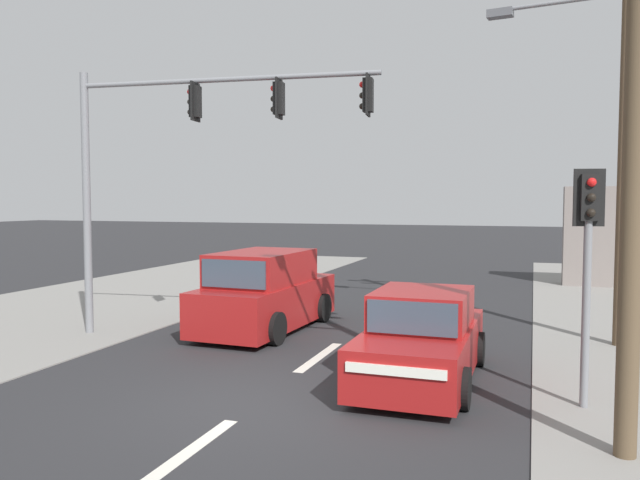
{
  "coord_description": "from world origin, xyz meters",
  "views": [
    {
      "loc": [
        3.97,
        -8.51,
        3.1
      ],
      "look_at": [
        -0.33,
        4.0,
        2.26
      ],
      "focal_mm": 35.0,
      "sensor_mm": 36.0,
      "label": 1
    }
  ],
  "objects_px": {
    "sedan_kerbside_parked": "(422,340)",
    "pedestal_signal_right_kerb": "(588,247)",
    "traffic_signal_mast": "(182,143)",
    "utility_pole_foreground_right": "(625,28)",
    "suv_oncoming_mid": "(265,293)",
    "utility_pole_midground_right": "(620,86)"
  },
  "relations": [
    {
      "from": "traffic_signal_mast",
      "to": "sedan_kerbside_parked",
      "type": "xyz_separation_m",
      "value": [
        5.61,
        -1.53,
        -3.65
      ]
    },
    {
      "from": "sedan_kerbside_parked",
      "to": "pedestal_signal_right_kerb",
      "type": "bearing_deg",
      "value": -14.99
    },
    {
      "from": "pedestal_signal_right_kerb",
      "to": "sedan_kerbside_parked",
      "type": "height_order",
      "value": "pedestal_signal_right_kerb"
    },
    {
      "from": "utility_pole_foreground_right",
      "to": "traffic_signal_mast",
      "type": "distance_m",
      "value": 9.27
    },
    {
      "from": "utility_pole_midground_right",
      "to": "traffic_signal_mast",
      "type": "distance_m",
      "value": 9.39
    },
    {
      "from": "utility_pole_midground_right",
      "to": "utility_pole_foreground_right",
      "type": "bearing_deg",
      "value": -96.12
    },
    {
      "from": "suv_oncoming_mid",
      "to": "utility_pole_midground_right",
      "type": "bearing_deg",
      "value": 6.81
    },
    {
      "from": "traffic_signal_mast",
      "to": "utility_pole_foreground_right",
      "type": "bearing_deg",
      "value": -25.48
    },
    {
      "from": "suv_oncoming_mid",
      "to": "sedan_kerbside_parked",
      "type": "xyz_separation_m",
      "value": [
        4.26,
        -2.97,
        -0.18
      ]
    },
    {
      "from": "traffic_signal_mast",
      "to": "sedan_kerbside_parked",
      "type": "distance_m",
      "value": 6.86
    },
    {
      "from": "traffic_signal_mast",
      "to": "suv_oncoming_mid",
      "type": "height_order",
      "value": "traffic_signal_mast"
    },
    {
      "from": "utility_pole_foreground_right",
      "to": "traffic_signal_mast",
      "type": "height_order",
      "value": "utility_pole_foreground_right"
    },
    {
      "from": "pedestal_signal_right_kerb",
      "to": "sedan_kerbside_parked",
      "type": "relative_size",
      "value": 0.84
    },
    {
      "from": "utility_pole_midground_right",
      "to": "sedan_kerbside_parked",
      "type": "xyz_separation_m",
      "value": [
        -3.42,
        -3.89,
        -4.78
      ]
    },
    {
      "from": "traffic_signal_mast",
      "to": "pedestal_signal_right_kerb",
      "type": "xyz_separation_m",
      "value": [
        8.15,
        -2.21,
        -1.94
      ]
    },
    {
      "from": "sedan_kerbside_parked",
      "to": "utility_pole_midground_right",
      "type": "bearing_deg",
      "value": 48.68
    },
    {
      "from": "traffic_signal_mast",
      "to": "pedestal_signal_right_kerb",
      "type": "bearing_deg",
      "value": -15.17
    },
    {
      "from": "utility_pole_foreground_right",
      "to": "pedestal_signal_right_kerb",
      "type": "relative_size",
      "value": 2.66
    },
    {
      "from": "pedestal_signal_right_kerb",
      "to": "sedan_kerbside_parked",
      "type": "xyz_separation_m",
      "value": [
        -2.54,
        0.68,
        -1.71
      ]
    },
    {
      "from": "traffic_signal_mast",
      "to": "pedestal_signal_right_kerb",
      "type": "height_order",
      "value": "traffic_signal_mast"
    },
    {
      "from": "utility_pole_midground_right",
      "to": "pedestal_signal_right_kerb",
      "type": "xyz_separation_m",
      "value": [
        -0.88,
        -4.57,
        -3.06
      ]
    },
    {
      "from": "utility_pole_foreground_right",
      "to": "utility_pole_midground_right",
      "type": "height_order",
      "value": "utility_pole_midground_right"
    }
  ]
}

